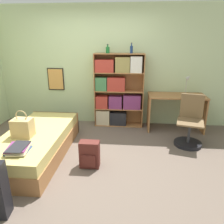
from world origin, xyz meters
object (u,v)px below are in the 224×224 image
(bed, at_px, (37,143))
(bottle_brown, at_px, (131,49))
(desk, at_px, (176,106))
(desk_lamp, at_px, (188,81))
(backpack, at_px, (90,155))
(handbag, at_px, (23,128))
(bookcase, at_px, (116,91))
(desk_chair, at_px, (189,129))
(book_stack_on_bed, at_px, (18,149))
(bottle_green, at_px, (108,50))

(bed, relative_size, bottle_brown, 9.66)
(desk, bearing_deg, desk_lamp, 3.16)
(desk, distance_m, backpack, 2.29)
(handbag, distance_m, bookcase, 2.18)
(bottle_brown, height_order, backpack, bottle_brown)
(bed, xyz_separation_m, bottle_brown, (1.55, 1.48, 1.47))
(handbag, distance_m, desk_lamp, 3.26)
(bookcase, relative_size, desk, 1.36)
(bookcase, relative_size, desk_chair, 1.72)
(bed, distance_m, book_stack_on_bed, 0.73)
(bookcase, relative_size, desk_lamp, 3.62)
(desk, bearing_deg, book_stack_on_bed, -140.63)
(bottle_brown, bearing_deg, desk_lamp, -5.76)
(desk_chair, bearing_deg, desk, 101.15)
(handbag, bearing_deg, desk, 30.83)
(bed, xyz_separation_m, backpack, (0.96, -0.29, -0.01))
(bed, bearing_deg, book_stack_on_bed, -85.20)
(book_stack_on_bed, height_order, bottle_green, bottle_green)
(backpack, bearing_deg, handbag, 176.11)
(bed, xyz_separation_m, desk_lamp, (2.72, 1.36, 0.86))
(handbag, bearing_deg, bottle_brown, 45.92)
(bottle_green, bearing_deg, bookcase, 3.33)
(handbag, distance_m, book_stack_on_bed, 0.50)
(book_stack_on_bed, xyz_separation_m, bottle_green, (1.00, 2.16, 1.20))
(bed, height_order, handbag, handbag)
(backpack, bearing_deg, bottle_brown, 71.70)
(desk, bearing_deg, bottle_green, 175.06)
(bed, relative_size, bottle_green, 11.30)
(handbag, xyz_separation_m, bottle_brown, (1.64, 1.69, 1.10))
(bottle_green, xyz_separation_m, bottle_brown, (0.49, 0.00, 0.01))
(bed, bearing_deg, bottle_green, 54.52)
(book_stack_on_bed, distance_m, backpack, 1.02)
(handbag, relative_size, bottle_green, 2.39)
(bed, distance_m, backpack, 1.00)
(book_stack_on_bed, height_order, bookcase, bookcase)
(bookcase, height_order, desk, bookcase)
(handbag, xyz_separation_m, desk, (2.62, 1.57, -0.05))
(bed, relative_size, desk_lamp, 4.61)
(backpack, bearing_deg, bed, 163.39)
(bed, distance_m, handbag, 0.44)
(bottle_green, height_order, backpack, bottle_green)
(bookcase, xyz_separation_m, desk, (1.29, -0.14, -0.26))
(book_stack_on_bed, bearing_deg, bottle_green, 65.18)
(bookcase, distance_m, backpack, 1.89)
(handbag, bearing_deg, backpack, -3.89)
(bed, relative_size, handbag, 4.73)
(bottle_green, distance_m, bottle_brown, 0.49)
(book_stack_on_bed, relative_size, desk_chair, 0.42)
(handbag, height_order, book_stack_on_bed, handbag)
(handbag, bearing_deg, book_stack_on_bed, -71.79)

